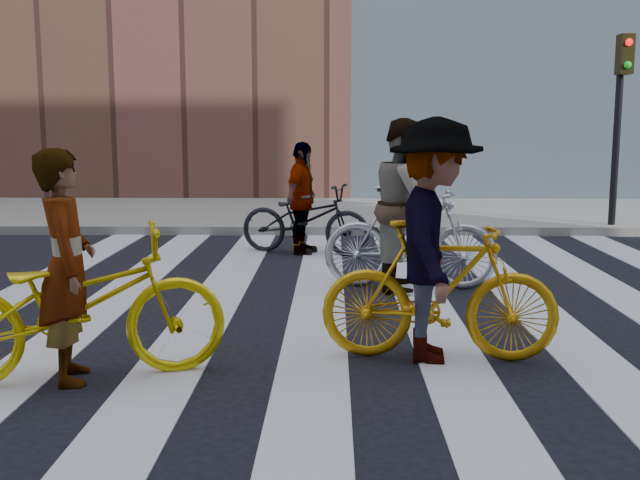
{
  "coord_description": "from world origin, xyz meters",
  "views": [
    {
      "loc": [
        -0.39,
        -7.47,
        1.85
      ],
      "look_at": [
        -0.54,
        0.3,
        0.65
      ],
      "focal_mm": 42.0,
      "sensor_mm": 36.0,
      "label": 1
    }
  ],
  "objects_px": {
    "rider_mid": "(406,204)",
    "rider_rear": "(302,198)",
    "rider_right": "(434,241)",
    "traffic_signal": "(621,99)",
    "rider_left": "(67,267)",
    "bike_silver_mid": "(410,237)",
    "bike_yellow_left": "(75,305)",
    "bike_dark_rear": "(305,219)",
    "bike_yellow_right": "(439,291)"
  },
  "relations": [
    {
      "from": "bike_dark_rear",
      "to": "rider_left",
      "type": "relative_size",
      "value": 1.15
    },
    {
      "from": "bike_dark_rear",
      "to": "rider_rear",
      "type": "xyz_separation_m",
      "value": [
        -0.05,
        0.0,
        0.3
      ]
    },
    {
      "from": "bike_yellow_left",
      "to": "bike_silver_mid",
      "type": "relative_size",
      "value": 1.1
    },
    {
      "from": "traffic_signal",
      "to": "rider_left",
      "type": "height_order",
      "value": "traffic_signal"
    },
    {
      "from": "bike_yellow_right",
      "to": "traffic_signal",
      "type": "bearing_deg",
      "value": -23.68
    },
    {
      "from": "rider_right",
      "to": "bike_dark_rear",
      "type": "bearing_deg",
      "value": 19.41
    },
    {
      "from": "bike_silver_mid",
      "to": "rider_mid",
      "type": "relative_size",
      "value": 1.02
    },
    {
      "from": "bike_dark_rear",
      "to": "bike_yellow_left",
      "type": "bearing_deg",
      "value": -177.29
    },
    {
      "from": "rider_left",
      "to": "rider_right",
      "type": "distance_m",
      "value": 2.76
    },
    {
      "from": "rider_right",
      "to": "bike_yellow_left",
      "type": "bearing_deg",
      "value": 107.21
    },
    {
      "from": "rider_left",
      "to": "bike_yellow_right",
      "type": "bearing_deg",
      "value": -96.27
    },
    {
      "from": "rider_right",
      "to": "rider_rear",
      "type": "bearing_deg",
      "value": 19.96
    },
    {
      "from": "rider_left",
      "to": "bike_dark_rear",
      "type": "bearing_deg",
      "value": -32.78
    },
    {
      "from": "bike_yellow_left",
      "to": "rider_right",
      "type": "distance_m",
      "value": 2.73
    },
    {
      "from": "bike_silver_mid",
      "to": "rider_mid",
      "type": "distance_m",
      "value": 0.38
    },
    {
      "from": "rider_mid",
      "to": "rider_rear",
      "type": "xyz_separation_m",
      "value": [
        -1.28,
        2.28,
        -0.16
      ]
    },
    {
      "from": "traffic_signal",
      "to": "rider_rear",
      "type": "distance_m",
      "value": 5.85
    },
    {
      "from": "bike_yellow_left",
      "to": "bike_silver_mid",
      "type": "xyz_separation_m",
      "value": [
        2.74,
        3.17,
        0.02
      ]
    },
    {
      "from": "bike_dark_rear",
      "to": "rider_rear",
      "type": "distance_m",
      "value": 0.3
    },
    {
      "from": "rider_left",
      "to": "rider_mid",
      "type": "height_order",
      "value": "rider_mid"
    },
    {
      "from": "bike_dark_rear",
      "to": "bike_silver_mid",
      "type": "bearing_deg",
      "value": -133.04
    },
    {
      "from": "rider_mid",
      "to": "rider_rear",
      "type": "relative_size",
      "value": 1.19
    },
    {
      "from": "bike_dark_rear",
      "to": "rider_mid",
      "type": "xyz_separation_m",
      "value": [
        1.23,
        -2.28,
        0.45
      ]
    },
    {
      "from": "rider_mid",
      "to": "rider_right",
      "type": "xyz_separation_m",
      "value": [
        -0.04,
        -2.63,
        -0.01
      ]
    },
    {
      "from": "traffic_signal",
      "to": "bike_yellow_left",
      "type": "xyz_separation_m",
      "value": [
        -6.66,
        -7.56,
        -1.71
      ]
    },
    {
      "from": "rider_right",
      "to": "rider_rear",
      "type": "height_order",
      "value": "rider_right"
    },
    {
      "from": "traffic_signal",
      "to": "rider_mid",
      "type": "relative_size",
      "value": 1.72
    },
    {
      "from": "bike_silver_mid",
      "to": "rider_right",
      "type": "relative_size",
      "value": 1.02
    },
    {
      "from": "traffic_signal",
      "to": "bike_silver_mid",
      "type": "relative_size",
      "value": 1.69
    },
    {
      "from": "bike_yellow_right",
      "to": "rider_mid",
      "type": "distance_m",
      "value": 2.66
    },
    {
      "from": "rider_mid",
      "to": "rider_rear",
      "type": "distance_m",
      "value": 2.62
    },
    {
      "from": "traffic_signal",
      "to": "bike_yellow_left",
      "type": "relative_size",
      "value": 1.55
    },
    {
      "from": "rider_right",
      "to": "traffic_signal",
      "type": "bearing_deg",
      "value": -23.99
    },
    {
      "from": "bike_yellow_left",
      "to": "rider_right",
      "type": "relative_size",
      "value": 1.12
    },
    {
      "from": "bike_dark_rear",
      "to": "rider_right",
      "type": "height_order",
      "value": "rider_right"
    },
    {
      "from": "rider_left",
      "to": "rider_mid",
      "type": "bearing_deg",
      "value": -58.16
    },
    {
      "from": "bike_silver_mid",
      "to": "rider_rear",
      "type": "height_order",
      "value": "rider_rear"
    },
    {
      "from": "bike_yellow_right",
      "to": "rider_left",
      "type": "xyz_separation_m",
      "value": [
        -2.75,
        -0.54,
        0.29
      ]
    },
    {
      "from": "bike_silver_mid",
      "to": "rider_right",
      "type": "xyz_separation_m",
      "value": [
        -0.09,
        -2.63,
        0.37
      ]
    },
    {
      "from": "bike_silver_mid",
      "to": "bike_yellow_left",
      "type": "bearing_deg",
      "value": 146.32
    },
    {
      "from": "bike_yellow_left",
      "to": "rider_left",
      "type": "distance_m",
      "value": 0.28
    },
    {
      "from": "bike_yellow_left",
      "to": "bike_yellow_right",
      "type": "relative_size",
      "value": 1.16
    },
    {
      "from": "traffic_signal",
      "to": "rider_right",
      "type": "distance_m",
      "value": 8.19
    },
    {
      "from": "rider_mid",
      "to": "traffic_signal",
      "type": "bearing_deg",
      "value": -34.99
    },
    {
      "from": "traffic_signal",
      "to": "bike_yellow_left",
      "type": "height_order",
      "value": "traffic_signal"
    },
    {
      "from": "bike_dark_rear",
      "to": "rider_rear",
      "type": "height_order",
      "value": "rider_rear"
    },
    {
      "from": "bike_dark_rear",
      "to": "traffic_signal",
      "type": "bearing_deg",
      "value": -50.27
    },
    {
      "from": "bike_yellow_left",
      "to": "rider_rear",
      "type": "relative_size",
      "value": 1.33
    },
    {
      "from": "bike_yellow_left",
      "to": "bike_silver_mid",
      "type": "bearing_deg",
      "value": -58.16
    },
    {
      "from": "rider_left",
      "to": "rider_mid",
      "type": "xyz_separation_m",
      "value": [
        2.74,
        3.17,
        0.12
      ]
    }
  ]
}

